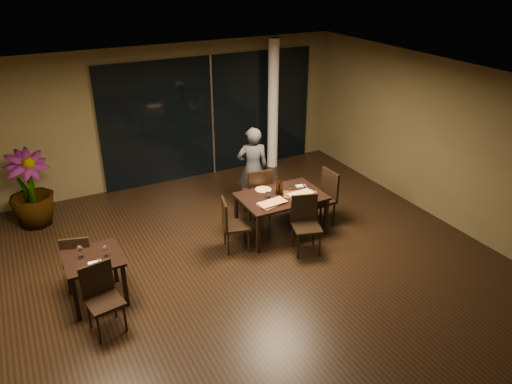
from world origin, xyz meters
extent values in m
plane|color=black|center=(0.00, 0.00, 0.00)|extent=(8.00, 8.00, 0.00)
cube|color=#4C4428|center=(0.00, 4.05, 1.50)|extent=(8.00, 0.10, 3.00)
cube|color=#4C4428|center=(0.00, -4.05, 1.50)|extent=(8.00, 0.10, 3.00)
cube|color=#4C4428|center=(4.05, 0.00, 1.50)|extent=(0.10, 8.00, 3.00)
cube|color=silver|center=(0.00, 0.00, 3.02)|extent=(8.00, 8.00, 0.04)
cube|color=black|center=(1.00, 3.96, 1.35)|extent=(5.00, 0.06, 2.70)
cylinder|color=white|center=(2.40, 3.65, 1.50)|extent=(0.24, 0.24, 3.00)
cube|color=black|center=(1.00, 0.80, 0.73)|extent=(1.50, 1.00, 0.04)
cube|color=black|center=(0.31, 0.36, 0.35)|extent=(0.06, 0.06, 0.71)
cube|color=black|center=(1.69, 0.36, 0.35)|extent=(0.06, 0.06, 0.71)
cube|color=black|center=(0.31, 1.24, 0.35)|extent=(0.06, 0.06, 0.71)
cube|color=black|center=(1.69, 1.24, 0.35)|extent=(0.06, 0.06, 0.71)
cube|color=black|center=(-2.40, 0.30, 0.73)|extent=(0.80, 0.80, 0.04)
cube|color=black|center=(-2.74, -0.04, 0.35)|extent=(0.06, 0.06, 0.71)
cube|color=black|center=(-2.06, -0.04, 0.35)|extent=(0.06, 0.06, 0.71)
cube|color=black|center=(-2.74, 0.64, 0.35)|extent=(0.06, 0.06, 0.71)
cube|color=black|center=(-2.06, 0.64, 0.35)|extent=(0.06, 0.06, 0.71)
cube|color=black|center=(0.90, 1.56, 0.49)|extent=(0.56, 0.56, 0.05)
cylinder|color=black|center=(1.13, 1.72, 0.25)|extent=(0.04, 0.04, 0.49)
cylinder|color=black|center=(0.74, 1.79, 0.25)|extent=(0.04, 0.04, 0.49)
cylinder|color=black|center=(1.06, 1.34, 0.25)|extent=(0.04, 0.04, 0.49)
cylinder|color=black|center=(0.67, 1.40, 0.25)|extent=(0.04, 0.04, 0.49)
cube|color=black|center=(0.87, 1.35, 0.77)|extent=(0.48, 0.13, 0.55)
cube|color=black|center=(1.05, 0.02, 0.47)|extent=(0.57, 0.57, 0.05)
cylinder|color=black|center=(0.82, -0.11, 0.24)|extent=(0.04, 0.04, 0.47)
cylinder|color=black|center=(1.18, -0.22, 0.24)|extent=(0.04, 0.04, 0.47)
cylinder|color=black|center=(0.93, 0.25, 0.24)|extent=(0.04, 0.04, 0.47)
cylinder|color=black|center=(1.29, 0.14, 0.24)|extent=(0.04, 0.04, 0.47)
cube|color=black|center=(1.11, 0.21, 0.73)|extent=(0.45, 0.18, 0.52)
cube|color=black|center=(0.04, 0.65, 0.45)|extent=(0.53, 0.53, 0.05)
cylinder|color=black|center=(0.17, 0.44, 0.22)|extent=(0.04, 0.04, 0.45)
cylinder|color=black|center=(0.26, 0.78, 0.22)|extent=(0.04, 0.04, 0.45)
cylinder|color=black|center=(-0.18, 0.53, 0.22)|extent=(0.04, 0.04, 0.45)
cylinder|color=black|center=(-0.09, 0.87, 0.22)|extent=(0.04, 0.04, 0.45)
cube|color=black|center=(-0.15, 0.70, 0.69)|extent=(0.15, 0.43, 0.50)
cube|color=black|center=(1.80, 0.75, 0.49)|extent=(0.50, 0.50, 0.05)
cylinder|color=black|center=(1.60, 0.94, 0.25)|extent=(0.04, 0.04, 0.49)
cylinder|color=black|center=(1.61, 0.54, 0.25)|extent=(0.04, 0.04, 0.49)
cylinder|color=black|center=(1.99, 0.95, 0.25)|extent=(0.04, 0.04, 0.49)
cylinder|color=black|center=(2.01, 0.56, 0.25)|extent=(0.04, 0.04, 0.49)
cube|color=black|center=(2.02, 0.76, 0.77)|extent=(0.06, 0.48, 0.55)
cube|color=black|center=(-2.53, 0.85, 0.43)|extent=(0.52, 0.52, 0.05)
cylinder|color=black|center=(-2.32, 0.97, 0.22)|extent=(0.03, 0.03, 0.43)
cylinder|color=black|center=(-2.65, 1.06, 0.22)|extent=(0.03, 0.03, 0.43)
cylinder|color=black|center=(-2.41, 0.63, 0.22)|extent=(0.03, 0.03, 0.43)
cylinder|color=black|center=(-2.74, 0.73, 0.22)|extent=(0.03, 0.03, 0.43)
cube|color=black|center=(-2.58, 0.66, 0.67)|extent=(0.42, 0.15, 0.48)
cube|color=black|center=(-2.41, -0.43, 0.46)|extent=(0.52, 0.52, 0.05)
cylinder|color=black|center=(-2.56, -0.64, 0.23)|extent=(0.04, 0.04, 0.46)
cylinder|color=black|center=(-2.20, -0.58, 0.23)|extent=(0.04, 0.04, 0.46)
cylinder|color=black|center=(-2.63, -0.28, 0.23)|extent=(0.04, 0.04, 0.46)
cylinder|color=black|center=(-2.27, -0.21, 0.23)|extent=(0.04, 0.04, 0.46)
cube|color=black|center=(-2.45, -0.23, 0.71)|extent=(0.45, 0.12, 0.51)
imported|color=#2C2F31|center=(0.99, 1.91, 0.85)|extent=(0.67, 0.55, 1.69)
imported|color=#21511B|center=(-2.98, 3.18, 0.73)|extent=(1.01, 1.01, 1.45)
cube|color=#3F2414|center=(0.69, 0.57, 0.76)|extent=(0.58, 0.41, 0.01)
cube|color=#482917|center=(1.32, 0.65, 0.76)|extent=(0.68, 0.55, 0.01)
cylinder|color=red|center=(0.81, 1.14, 0.76)|extent=(0.29, 0.29, 0.01)
cylinder|color=white|center=(0.75, 0.85, 0.80)|extent=(0.08, 0.08, 0.10)
cylinder|color=white|center=(1.25, 0.91, 0.79)|extent=(0.07, 0.07, 0.08)
cube|color=silver|center=(1.51, 0.67, 0.76)|extent=(0.20, 0.13, 0.01)
cube|color=silver|center=(1.51, 0.97, 0.76)|extent=(0.20, 0.13, 0.01)
cube|color=silver|center=(-2.40, 0.11, 0.76)|extent=(0.19, 0.12, 0.01)
camera|label=1|loc=(-3.07, -6.11, 4.69)|focal=35.00mm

